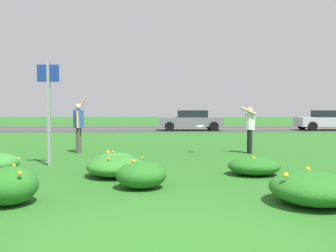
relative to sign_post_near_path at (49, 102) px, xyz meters
name	(u,v)px	position (x,y,z in m)	size (l,w,h in m)	color
ground_plane	(162,143)	(2.95, 6.21, -1.66)	(120.00, 120.00, 0.00)	#26601E
highway_strip	(161,129)	(2.95, 17.84, -1.66)	(120.00, 8.79, 0.01)	#38383A
highway_center_stripe	(161,129)	(2.95, 17.84, -1.65)	(120.00, 0.16, 0.00)	yellow
daylily_clump_front_center	(312,188)	(5.23, -3.82, -1.41)	(1.29, 1.32, 0.53)	#23661E
daylily_clump_near_camera	(116,166)	(1.91, -1.45, -1.44)	(1.29, 1.40, 0.47)	#2D7526
daylily_clump_front_right	(254,166)	(5.00, -1.37, -1.46)	(1.17, 1.02, 0.43)	#23661E
daylily_clump_mid_left	(10,186)	(0.58, -3.74, -1.37)	(0.83, 0.89, 0.61)	#23661E
daylily_clump_front_left	(141,175)	(2.53, -2.67, -1.41)	(0.93, 0.84, 0.53)	#23661E
daylily_clump_mid_right	(115,160)	(1.75, -0.30, -1.47)	(0.97, 0.81, 0.43)	#337F2D
sign_post_near_path	(49,102)	(0.00, 0.00, 0.00)	(0.56, 0.10, 2.75)	#93969B
person_thrower_blue_shirt	(79,123)	(0.11, 2.77, -0.65)	(0.42, 0.49, 1.94)	#2D4C9E
person_catcher_white_shirt	(250,125)	(5.91, 2.54, -0.72)	(0.54, 0.49, 1.58)	silver
frisbee_pale_blue	(200,126)	(4.23, 2.54, -0.75)	(0.28, 0.27, 0.11)	#ADD6E5
car_silver_leftmost	(329,120)	(15.15, 15.86, -0.92)	(4.50, 2.00, 1.45)	#B7BABF
car_gray_center_left	(191,120)	(5.11, 15.86, -0.92)	(4.50, 2.00, 1.45)	slate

